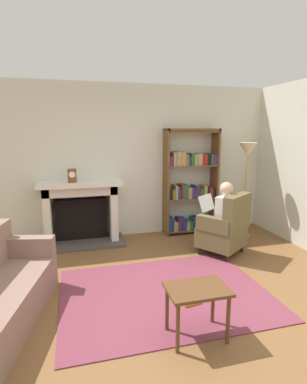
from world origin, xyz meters
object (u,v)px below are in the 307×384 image
fireplace (81,210)px  armchair_reading (226,228)px  seated_reader (219,214)px  side_table (197,296)px  floor_lamp (247,157)px  bookshelf (190,185)px  mantel_clock (72,176)px

fireplace → armchair_reading: (2.13, -1.09, -0.15)m
armchair_reading → seated_reader: 0.23m
fireplace → side_table: fireplace is taller
armchair_reading → fireplace: bearing=-62.6°
floor_lamp → seated_reader: bearing=-143.5°
seated_reader → bookshelf: bearing=-121.3°
mantel_clock → floor_lamp: 3.01m
armchair_reading → side_table: armchair_reading is taller
armchair_reading → floor_lamp: bearing=-172.2°
bookshelf → armchair_reading: (0.14, -1.13, -0.49)m
fireplace → floor_lamp: size_ratio=0.82×
fireplace → mantel_clock: size_ratio=6.43×
mantel_clock → floor_lamp: bearing=-5.8°
mantel_clock → armchair_reading: mantel_clock is taller
fireplace → side_table: bearing=-71.4°
fireplace → bookshelf: bearing=1.0°
armchair_reading → floor_lamp: 1.43m
armchair_reading → seated_reader: size_ratio=0.85×
fireplace → side_table: 2.96m
fireplace → armchair_reading: 2.40m
bookshelf → side_table: size_ratio=3.46×
bookshelf → floor_lamp: size_ratio=1.14×
side_table → bookshelf: bearing=69.7°
side_table → floor_lamp: floor_lamp is taller
bookshelf → floor_lamp: bookshelf is taller
mantel_clock → floor_lamp: size_ratio=0.13×
seated_reader → floor_lamp: (0.80, 0.59, 0.82)m
mantel_clock → side_table: (1.06, -2.70, -0.77)m
seated_reader → fireplace: bearing=-61.2°
mantel_clock → side_table: size_ratio=0.39×
fireplace → bookshelf: bookshelf is taller
bookshelf → side_table: bookshelf is taller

